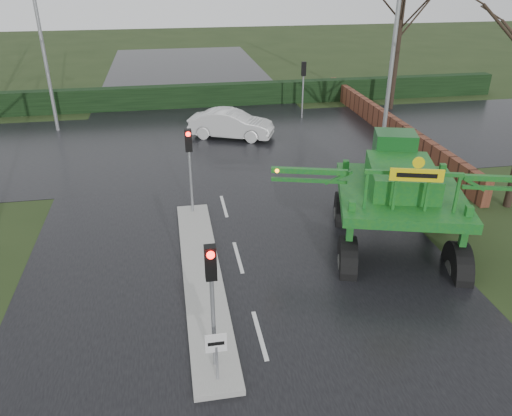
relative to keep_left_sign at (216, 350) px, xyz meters
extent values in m
plane|color=black|center=(1.30, 1.50, -1.06)|extent=(140.00, 140.00, 0.00)
cube|color=black|center=(1.30, 11.50, -1.05)|extent=(14.00, 80.00, 0.02)
cube|color=black|center=(1.30, 17.50, -1.05)|extent=(80.00, 12.00, 0.02)
cube|color=gray|center=(0.00, 4.50, -0.97)|extent=(1.20, 10.00, 0.16)
cube|color=black|center=(1.30, 25.50, -0.31)|extent=(44.00, 0.90, 1.50)
cube|color=#592D1E|center=(11.80, 17.50, -0.46)|extent=(0.40, 20.00, 1.20)
cylinder|color=gray|center=(0.00, 0.00, -0.41)|extent=(0.07, 0.07, 1.00)
cube|color=silver|center=(0.00, 0.00, 0.19)|extent=(0.50, 0.04, 0.50)
cube|color=black|center=(0.00, -0.02, 0.19)|extent=(0.38, 0.01, 0.10)
cylinder|color=gray|center=(0.00, 0.50, 0.69)|extent=(0.10, 0.10, 3.50)
cube|color=black|center=(0.00, 0.50, 2.04)|extent=(0.26, 0.22, 0.85)
sphere|color=#FF0C07|center=(0.00, 0.37, 2.32)|extent=(0.18, 0.18, 0.18)
cylinder|color=gray|center=(0.00, 9.00, 0.69)|extent=(0.10, 0.10, 3.50)
cube|color=black|center=(0.00, 9.00, 2.04)|extent=(0.26, 0.22, 0.85)
sphere|color=#FF0C07|center=(0.00, 8.87, 2.32)|extent=(0.18, 0.18, 0.18)
cylinder|color=gray|center=(7.80, 21.50, 0.69)|extent=(0.10, 0.10, 3.50)
cube|color=black|center=(7.80, 21.50, 2.04)|extent=(0.26, 0.22, 0.85)
sphere|color=#FF0C07|center=(7.80, 21.63, 2.32)|extent=(0.18, 0.18, 0.18)
cylinder|color=gray|center=(9.80, 13.50, 3.94)|extent=(0.20, 0.20, 10.00)
cylinder|color=gray|center=(-7.20, 21.50, 3.94)|extent=(0.20, 0.20, 10.00)
cylinder|color=black|center=(14.30, 22.50, 3.94)|extent=(0.32, 0.32, 10.00)
cylinder|color=black|center=(3.58, 6.61, -0.07)|extent=(1.07, 2.04, 1.97)
cylinder|color=#595B56|center=(3.58, 6.61, -0.07)|extent=(0.75, 0.82, 0.69)
cube|color=#0E5122|center=(3.58, 6.61, 1.15)|extent=(0.27, 0.27, 2.26)
cylinder|color=black|center=(6.98, 5.62, -0.07)|extent=(1.07, 2.04, 1.97)
cylinder|color=#595B56|center=(6.98, 5.62, -0.07)|extent=(0.75, 0.82, 0.69)
cube|color=#0E5122|center=(6.98, 5.62, 1.15)|extent=(0.27, 0.27, 2.26)
cylinder|color=black|center=(2.59, 3.21, -0.07)|extent=(1.07, 2.04, 1.97)
cylinder|color=#595B56|center=(2.59, 3.21, -0.07)|extent=(0.75, 0.82, 0.69)
cube|color=#0E5122|center=(2.59, 3.21, 1.15)|extent=(0.27, 0.27, 2.26)
cylinder|color=black|center=(5.99, 2.22, -0.07)|extent=(1.07, 2.04, 1.97)
cylinder|color=#595B56|center=(5.99, 2.22, -0.07)|extent=(0.75, 0.82, 0.69)
cube|color=#0E5122|center=(5.99, 2.22, 1.15)|extent=(0.27, 0.27, 2.26)
cube|color=#0E5122|center=(4.79, 4.41, 1.79)|extent=(5.28, 5.68, 0.34)
cube|color=#0E5122|center=(4.84, 4.60, 2.33)|extent=(2.90, 3.44, 0.88)
cube|color=#104818|center=(5.39, 6.49, 2.68)|extent=(1.75, 1.54, 1.28)
cube|color=#0E5122|center=(4.35, 2.91, 3.22)|extent=(2.86, 0.94, 0.12)
cube|color=#0E5122|center=(1.66, 4.92, 2.68)|extent=(2.50, 0.88, 0.18)
sphere|color=orange|center=(0.59, 5.12, 2.68)|extent=(0.14, 0.14, 0.14)
cube|color=#0E5122|center=(7.70, 3.16, 2.68)|extent=(2.50, 0.88, 0.18)
sphere|color=orange|center=(8.71, 2.76, 2.68)|extent=(0.14, 0.14, 0.14)
cube|color=yellow|center=(4.24, 2.53, 3.32)|extent=(1.53, 0.50, 0.39)
cube|color=black|center=(4.24, 2.53, 3.32)|extent=(1.14, 0.34, 0.14)
cylinder|color=yellow|center=(4.24, 2.53, 3.71)|extent=(0.35, 0.14, 0.35)
imported|color=silver|center=(2.79, 18.33, -1.06)|extent=(4.99, 3.35, 1.56)
camera|label=1|loc=(-0.66, -8.83, 8.00)|focal=35.00mm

